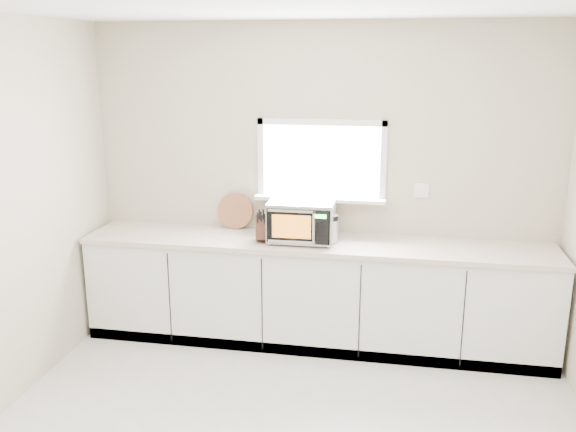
# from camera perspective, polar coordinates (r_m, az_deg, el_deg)

# --- Properties ---
(back_wall) EXTENTS (4.00, 0.17, 2.70)m
(back_wall) POSITION_cam_1_polar(r_m,az_deg,el_deg) (5.27, 3.13, 3.24)
(back_wall) COLOR #B9AA93
(back_wall) RESTS_ON ground
(cabinets) EXTENTS (3.92, 0.60, 0.88)m
(cabinets) POSITION_cam_1_polar(r_m,az_deg,el_deg) (5.26, 2.57, -7.31)
(cabinets) COLOR silver
(cabinets) RESTS_ON ground
(countertop) EXTENTS (3.92, 0.64, 0.04)m
(countertop) POSITION_cam_1_polar(r_m,az_deg,el_deg) (5.09, 2.61, -2.56)
(countertop) COLOR beige
(countertop) RESTS_ON cabinets
(microwave) EXTENTS (0.54, 0.45, 0.34)m
(microwave) POSITION_cam_1_polar(r_m,az_deg,el_deg) (5.05, 1.30, -0.35)
(microwave) COLOR black
(microwave) RESTS_ON countertop
(knife_block) EXTENTS (0.14, 0.21, 0.28)m
(knife_block) POSITION_cam_1_polar(r_m,az_deg,el_deg) (5.05, -2.53, -1.03)
(knife_block) COLOR #4E2B1C
(knife_block) RESTS_ON countertop
(cutting_board) EXTENTS (0.32, 0.08, 0.32)m
(cutting_board) POSITION_cam_1_polar(r_m,az_deg,el_deg) (5.43, -4.95, 0.47)
(cutting_board) COLOR #925E38
(cutting_board) RESTS_ON countertop
(coffee_grinder) EXTENTS (0.13, 0.13, 0.23)m
(coffee_grinder) POSITION_cam_1_polar(r_m,az_deg,el_deg) (5.04, 4.00, -1.15)
(coffee_grinder) COLOR #ABADB2
(coffee_grinder) RESTS_ON countertop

